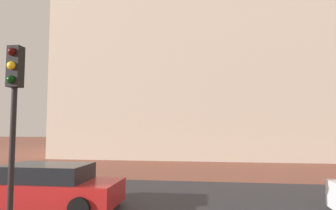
% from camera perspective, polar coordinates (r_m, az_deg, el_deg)
% --- Properties ---
extents(ground_plane, '(120.00, 120.00, 0.00)m').
position_cam_1_polar(ground_plane, '(12.05, -1.32, -16.61)').
color(ground_plane, brown).
extents(street_asphalt_strip, '(120.00, 7.40, 0.00)m').
position_cam_1_polar(street_asphalt_strip, '(10.87, -2.41, -17.96)').
color(street_asphalt_strip, '#2D2D33').
rests_on(street_asphalt_strip, ground_plane).
extents(landmark_building, '(28.08, 14.32, 35.86)m').
position_cam_1_polar(landmark_building, '(29.96, 9.14, 10.49)').
color(landmark_building, beige).
rests_on(landmark_building, ground_plane).
extents(car_red, '(4.59, 2.06, 1.39)m').
position_cam_1_polar(car_red, '(10.31, -22.55, -14.60)').
color(car_red, red).
rests_on(car_red, ground_plane).
extents(traffic_light_pole, '(0.28, 0.34, 4.33)m').
position_cam_1_polar(traffic_light_pole, '(7.09, -27.92, -0.02)').
color(traffic_light_pole, black).
rests_on(traffic_light_pole, ground_plane).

